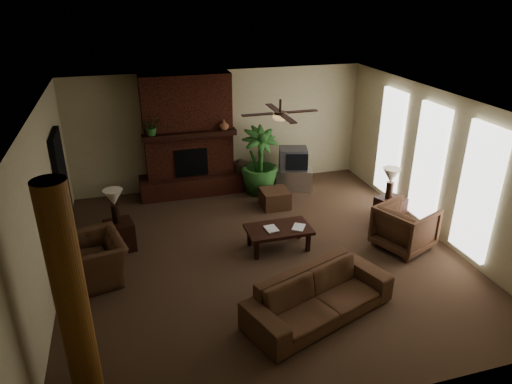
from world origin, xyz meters
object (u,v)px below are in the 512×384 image
object	(u,v)px
sofa	(319,290)
lamp_right	(391,178)
coffee_table	(279,231)
tv_stand	(295,178)
side_table_left	(120,236)
side_table_right	(390,210)
armchair_left	(92,253)
lamp_left	(114,200)
floor_plant	(259,175)
log_column	(71,296)
floor_vase	(241,172)
ottoman	(275,198)
armchair_right	(405,225)

from	to	relation	value
sofa	lamp_right	bearing A→B (deg)	23.12
coffee_table	tv_stand	xyz separation A→B (m)	(1.29, 2.60, -0.12)
side_table_left	sofa	bearing A→B (deg)	-45.10
side_table_left	side_table_right	xyz separation A→B (m)	(5.43, -0.44, 0.00)
sofa	armchair_left	bearing A→B (deg)	129.25
lamp_left	lamp_right	size ratio (longest dim) A/B	1.00
floor_plant	log_column	bearing A→B (deg)	-125.81
floor_vase	lamp_left	size ratio (longest dim) A/B	1.18
sofa	ottoman	world-z (taller)	sofa
floor_plant	side_table_right	xyz separation A→B (m)	(2.19, -2.21, -0.17)
coffee_table	lamp_left	world-z (taller)	lamp_left
coffee_table	side_table_right	distance (m)	2.60
floor_vase	lamp_right	world-z (taller)	lamp_right
ottoman	floor_plant	bearing A→B (deg)	97.73
side_table_right	lamp_left	bearing A→B (deg)	175.09
lamp_right	lamp_left	bearing A→B (deg)	175.17
armchair_right	tv_stand	xyz separation A→B (m)	(-0.98, 3.23, -0.22)
floor_plant	side_table_left	world-z (taller)	floor_plant
ottoman	lamp_left	distance (m)	3.59
side_table_left	lamp_left	world-z (taller)	lamp_left
log_column	tv_stand	size ratio (longest dim) A/B	3.29
floor_plant	lamp_right	bearing A→B (deg)	-45.88
side_table_left	lamp_left	size ratio (longest dim) A/B	0.85
lamp_left	lamp_right	distance (m)	5.41
sofa	lamp_right	world-z (taller)	lamp_right
lamp_right	coffee_table	bearing A→B (deg)	-171.33
sofa	lamp_left	distance (m)	4.06
coffee_table	tv_stand	bearing A→B (deg)	63.57
sofa	coffee_table	xyz separation A→B (m)	(0.05, 2.01, -0.08)
floor_vase	lamp_left	bearing A→B (deg)	-144.66
lamp_left	log_column	bearing A→B (deg)	-97.32
coffee_table	floor_plant	size ratio (longest dim) A/B	0.76
sofa	lamp_right	size ratio (longest dim) A/B	3.57
lamp_right	sofa	bearing A→B (deg)	-136.85
armchair_right	floor_vase	distance (m)	4.18
coffee_table	lamp_left	distance (m)	3.07
armchair_left	floor_plant	distance (m)	4.54
coffee_table	lamp_right	distance (m)	2.62
side_table_right	lamp_right	distance (m)	0.73
floor_vase	tv_stand	bearing A→B (deg)	-12.63
armchair_left	side_table_left	bearing A→B (deg)	140.18
log_column	floor_plant	size ratio (longest dim) A/B	1.77
coffee_table	lamp_right	world-z (taller)	lamp_right
sofa	side_table_right	bearing A→B (deg)	22.33
armchair_right	ottoman	bearing A→B (deg)	14.29
sofa	coffee_table	bearing A→B (deg)	68.68
armchair_right	lamp_right	size ratio (longest dim) A/B	1.46
side_table_left	floor_plant	bearing A→B (deg)	28.63
lamp_left	side_table_right	distance (m)	5.52
floor_vase	lamp_left	distance (m)	3.59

